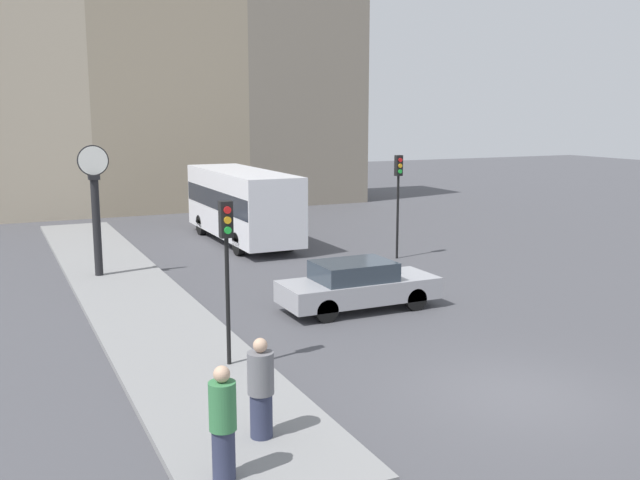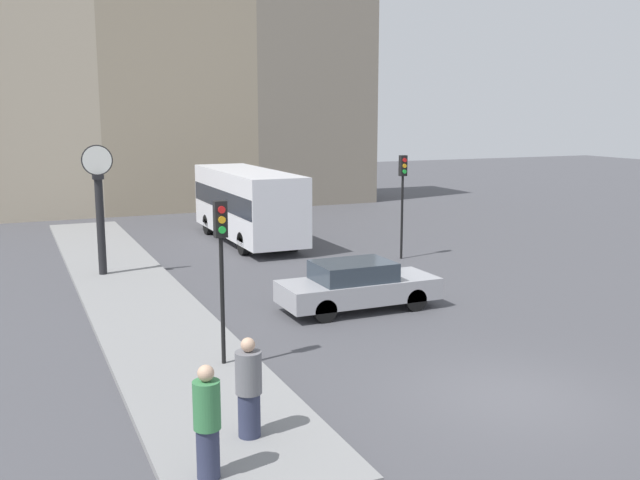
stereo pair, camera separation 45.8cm
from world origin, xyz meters
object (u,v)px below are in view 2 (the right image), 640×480
Objects in this scene: traffic_light_near at (221,248)px; traffic_light_far at (403,185)px; bus_distant at (247,202)px; sedan_car at (357,285)px; pedestrian_green_hoodie at (207,423)px; pedestrian_grey_jacket at (249,388)px; street_clock at (100,207)px.

traffic_light_near is 12.81m from traffic_light_far.
bus_distant is at bearing 126.35° from traffic_light_far.
pedestrian_green_hoodie is at bearing -129.46° from sedan_car.
pedestrian_grey_jacket is at bearing -108.08° from bus_distant.
sedan_car is 11.36m from bus_distant.
traffic_light_near reaches higher than sedan_car.
street_clock is 13.54m from pedestrian_grey_jacket.
sedan_car is at bearing 32.87° from traffic_light_near.
bus_distant reaches higher than sedan_car.
pedestrian_grey_jacket is (-10.02, -12.22, -1.80)m from traffic_light_far.
street_clock reaches higher than pedestrian_green_hoodie.
traffic_light_near is 5.14m from pedestrian_green_hoodie.
traffic_light_far reaches higher than pedestrian_green_hoodie.
bus_distant is 4.95× the size of pedestrian_grey_jacket.
pedestrian_green_hoodie is at bearing -91.25° from street_clock.
traffic_light_far is at bearing 50.35° from pedestrian_green_hoodie.
traffic_light_far is 2.24× the size of pedestrian_green_hoodie.
traffic_light_far is 2.29× the size of pedestrian_grey_jacket.
bus_distant reaches higher than pedestrian_grey_jacket.
traffic_light_near is at bearing 80.49° from pedestrian_grey_jacket.
traffic_light_far is 0.91× the size of street_clock.
street_clock is (-5.98, 6.85, 1.70)m from sedan_car.
street_clock is (-1.26, 9.91, -0.26)m from traffic_light_near.
pedestrian_green_hoodie is (-6.30, -7.66, 0.30)m from sedan_car.
traffic_light_far is 10.76m from street_clock.
pedestrian_grey_jacket is at bearing -99.51° from traffic_light_near.
street_clock is at bearing 131.14° from sedan_car.
street_clock reaches higher than traffic_light_far.
bus_distant reaches higher than pedestrian_green_hoodie.
sedan_car is at bearing 51.10° from pedestrian_grey_jacket.
pedestrian_green_hoodie is at bearing -132.73° from pedestrian_grey_jacket.
traffic_light_far is at bearing -6.57° from street_clock.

